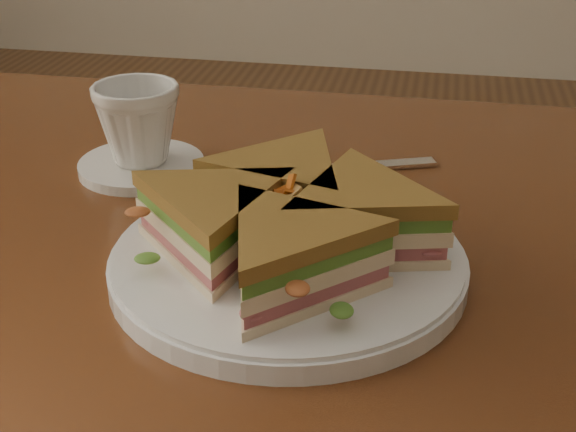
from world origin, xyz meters
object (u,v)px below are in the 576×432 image
Objects in this scene: spoon at (202,204)px; table at (356,351)px; sandwich_wedges at (288,222)px; saucer at (142,166)px; knife at (324,170)px; coffee_cup at (138,124)px; plate at (288,264)px.

table is at bearing -16.89° from spoon.
sandwich_wedges is 0.25m from saucer.
knife is 2.43× the size of coffee_cup.
table is 14.18× the size of coffee_cup.
table is 6.52× the size of spoon.
plate is 0.14m from spoon.
spoon is at bearing -154.54° from knife.
table is 0.19m from spoon.
saucer is at bearing 71.75° from coffee_cup.
table is 0.16m from sandwich_wedges.
plate is at bearing -141.11° from table.
saucer is 0.04m from coffee_cup.
coffee_cup is at bearing 152.10° from table.
sandwich_wedges reaches higher than table.
sandwich_wedges is 0.20m from knife.
plate reaches higher than spoon.
coffee_cup is at bearing -90.00° from saucer.
knife is at bearing -8.78° from coffee_cup.
saucer is (-0.18, -0.03, 0.00)m from knife.
sandwich_wedges is 3.34× the size of coffee_cup.
table is 0.19m from knife.
plate is 0.98× the size of sandwich_wedges.
sandwich_wedges is (-0.00, -0.00, 0.04)m from plate.
sandwich_wedges is 1.54× the size of spoon.
table is 4.34× the size of plate.
spoon is 1.48× the size of saucer.
table is 0.13m from plate.
spoon is (-0.15, 0.05, 0.10)m from table.
spoon is at bearing 160.63° from table.
saucer is at bearing 137.52° from sandwich_wedges.
plate is 0.20m from knife.
table is 5.85× the size of knife.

